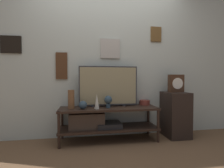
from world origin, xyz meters
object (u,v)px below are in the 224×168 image
object	(u,v)px
vase_tall_ceramic	(71,99)
decorative_bust	(108,101)
vase_round_glass	(83,105)
vase_slim_bronze	(97,101)
television	(108,86)
mantel_clock	(176,83)
vase_wide_bowl	(145,102)

from	to	relation	value
vase_tall_ceramic	decorative_bust	bearing A→B (deg)	-1.46
vase_tall_ceramic	vase_round_glass	size ratio (longest dim) A/B	2.32
decorative_bust	vase_slim_bronze	bearing A→B (deg)	-160.31
television	vase_round_glass	distance (m)	0.51
television	vase_tall_ceramic	distance (m)	0.60
decorative_bust	mantel_clock	world-z (taller)	mantel_clock
decorative_bust	mantel_clock	size ratio (longest dim) A/B	0.63
vase_round_glass	decorative_bust	xyz separation A→B (m)	(0.37, 0.05, 0.05)
vase_tall_ceramic	mantel_clock	size ratio (longest dim) A/B	0.96
vase_wide_bowl	television	bearing A→B (deg)	-174.32
television	vase_round_glass	size ratio (longest dim) A/B	7.75
vase_tall_ceramic	decorative_bust	xyz separation A→B (m)	(0.54, -0.01, -0.03)
decorative_bust	vase_tall_ceramic	bearing A→B (deg)	178.54
vase_tall_ceramic	decorative_bust	distance (m)	0.54
vase_tall_ceramic	vase_round_glass	bearing A→B (deg)	-19.77
vase_wide_bowl	vase_slim_bronze	bearing A→B (deg)	-162.92
mantel_clock	vase_tall_ceramic	bearing A→B (deg)	-178.37
television	vase_slim_bronze	bearing A→B (deg)	-136.27
vase_tall_ceramic	vase_slim_bronze	world-z (taller)	vase_tall_ceramic
vase_tall_ceramic	vase_round_glass	distance (m)	0.19
television	vase_wide_bowl	bearing A→B (deg)	5.68
vase_slim_bronze	vase_wide_bowl	world-z (taller)	vase_slim_bronze
vase_slim_bronze	vase_round_glass	size ratio (longest dim) A/B	1.86
television	mantel_clock	world-z (taller)	television
mantel_clock	decorative_bust	bearing A→B (deg)	-176.90
vase_tall_ceramic	vase_slim_bronze	distance (m)	0.37
vase_round_glass	vase_wide_bowl	bearing A→B (deg)	13.05
television	vase_slim_bronze	xyz separation A→B (m)	(-0.20, -0.19, -0.21)
mantel_clock	vase_wide_bowl	bearing A→B (deg)	165.38
vase_slim_bronze	vase_wide_bowl	size ratio (longest dim) A/B	1.27
vase_wide_bowl	vase_round_glass	bearing A→B (deg)	-166.95
vase_slim_bronze	mantel_clock	size ratio (longest dim) A/B	0.77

